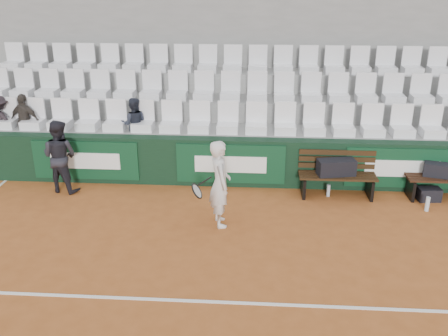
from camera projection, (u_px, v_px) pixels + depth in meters
ground at (229, 303)px, 6.73m from camera, size 80.00×80.00×0.00m
court_baseline at (229, 302)px, 6.73m from camera, size 18.00×0.06×0.01m
back_barrier at (244, 162)px, 10.24m from camera, size 18.00×0.34×1.00m
grandstand_tier_front at (242, 152)px, 10.83m from camera, size 18.00×0.95×1.00m
grandstand_tier_mid at (243, 129)px, 11.63m from camera, size 18.00×0.95×1.45m
grandstand_tier_back at (245, 109)px, 12.43m from camera, size 18.00×0.95×1.90m
grandstand_rear_wall at (246, 54)px, 12.54m from camera, size 18.00×0.30×4.40m
seat_row_front at (242, 118)px, 10.37m from camera, size 11.90×0.44×0.63m
seat_row_mid at (244, 86)px, 11.08m from camera, size 11.90×0.44×0.63m
seat_row_back at (245, 59)px, 11.80m from camera, size 11.90×0.44×0.63m
bench_left at (337, 185)px, 9.83m from camera, size 1.50×0.56×0.45m
bench_right at (444, 188)px, 9.73m from camera, size 1.50×0.56×0.45m
sports_bag_left at (336, 167)px, 9.70m from camera, size 0.77×0.45×0.31m
sports_bag_right at (439, 170)px, 9.64m from camera, size 0.61×0.40×0.26m
sports_bag_ground at (429, 194)px, 9.67m from camera, size 0.44×0.29×0.26m
water_bottle_near at (328, 190)px, 9.85m from camera, size 0.07×0.07×0.25m
water_bottle_far at (427, 204)px, 9.25m from camera, size 0.08×0.08×0.28m
tennis_player at (220, 184)px, 8.54m from camera, size 0.75×0.64×1.55m
ball_kid at (60, 156)px, 9.89m from camera, size 0.83×0.71×1.48m
spectator_b at (22, 100)px, 10.61m from camera, size 0.73×0.41×1.18m
spectator_c at (133, 103)px, 10.47m from camera, size 0.62×0.52×1.14m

